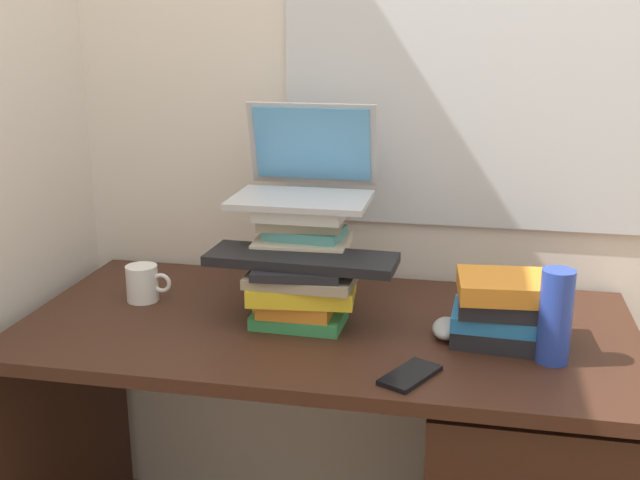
{
  "coord_description": "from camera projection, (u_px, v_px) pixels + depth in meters",
  "views": [
    {
      "loc": [
        0.31,
        -1.61,
        1.41
      ],
      "look_at": [
        -0.02,
        0.05,
        0.91
      ],
      "focal_mm": 43.51,
      "sensor_mm": 36.0,
      "label": 1
    }
  ],
  "objects": [
    {
      "name": "book_stack_tall",
      "position": [
        301.0,
        254.0,
        1.84
      ],
      "size": [
        0.24,
        0.21,
        0.25
      ],
      "color": "yellow",
      "rests_on": "desk"
    },
    {
      "name": "keyboard",
      "position": [
        302.0,
        259.0,
        1.71
      ],
      "size": [
        0.43,
        0.16,
        0.02
      ],
      "primitive_type": "cube",
      "rotation": [
        0.0,
        0.0,
        -0.04
      ],
      "color": "black",
      "rests_on": "book_stack_keyboard_riser"
    },
    {
      "name": "mug",
      "position": [
        143.0,
        283.0,
        1.89
      ],
      "size": [
        0.11,
        0.08,
        0.09
      ],
      "color": "white",
      "rests_on": "desk"
    },
    {
      "name": "book_stack_keyboard_riser",
      "position": [
        300.0,
        292.0,
        1.73
      ],
      "size": [
        0.25,
        0.19,
        0.14
      ],
      "color": "#338C4C",
      "rests_on": "desk"
    },
    {
      "name": "laptop",
      "position": [
        306.0,
        176.0,
        1.84
      ],
      "size": [
        0.32,
        0.27,
        0.22
      ],
      "color": "#B7BABF",
      "rests_on": "book_stack_tall"
    },
    {
      "name": "book_stack_side",
      "position": [
        507.0,
        310.0,
        1.64
      ],
      "size": [
        0.23,
        0.19,
        0.15
      ],
      "color": "black",
      "rests_on": "desk"
    },
    {
      "name": "cell_phone",
      "position": [
        410.0,
        375.0,
        1.49
      ],
      "size": [
        0.12,
        0.15,
        0.01
      ],
      "primitive_type": "cube",
      "rotation": [
        0.0,
        0.0,
        -0.48
      ],
      "color": "black",
      "rests_on": "desk"
    },
    {
      "name": "wall_back",
      "position": [
        357.0,
        58.0,
        1.97
      ],
      "size": [
        6.0,
        0.06,
        2.6
      ],
      "color": "silver",
      "rests_on": "ground"
    },
    {
      "name": "water_bottle",
      "position": [
        555.0,
        316.0,
        1.54
      ],
      "size": [
        0.07,
        0.07,
        0.19
      ],
      "primitive_type": "cylinder",
      "color": "#263FA5",
      "rests_on": "desk"
    },
    {
      "name": "computer_mouse",
      "position": [
        446.0,
        328.0,
        1.68
      ],
      "size": [
        0.06,
        0.1,
        0.04
      ],
      "primitive_type": "ellipsoid",
      "color": "#A5A8AD",
      "rests_on": "desk"
    },
    {
      "name": "desk",
      "position": [
        474.0,
        474.0,
        1.76
      ],
      "size": [
        1.38,
        0.68,
        0.73
      ],
      "color": "#381E14",
      "rests_on": "ground"
    }
  ]
}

